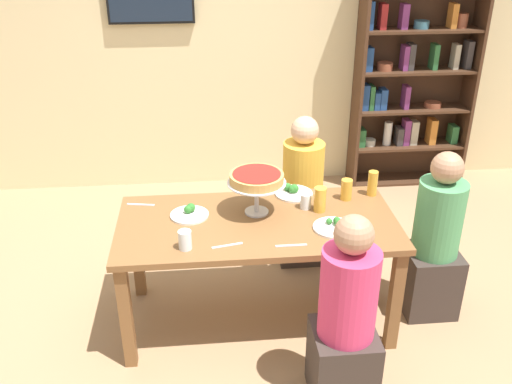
% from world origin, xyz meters
% --- Properties ---
extents(ground_plane, '(12.00, 12.00, 0.00)m').
position_xyz_m(ground_plane, '(0.00, 0.00, 0.00)').
color(ground_plane, '#9E7A56').
extents(rear_partition, '(8.00, 0.12, 2.80)m').
position_xyz_m(rear_partition, '(0.00, 2.20, 1.40)').
color(rear_partition, beige).
rests_on(rear_partition, ground_plane).
extents(dining_table, '(1.71, 0.82, 0.74)m').
position_xyz_m(dining_table, '(0.00, 0.00, 0.65)').
color(dining_table, brown).
rests_on(dining_table, ground_plane).
extents(bookshelf, '(1.10, 0.30, 2.21)m').
position_xyz_m(bookshelf, '(1.64, 2.01, 1.13)').
color(bookshelf, '#422819').
rests_on(bookshelf, ground_plane).
extents(diner_far_right, '(0.34, 0.34, 1.15)m').
position_xyz_m(diner_far_right, '(0.41, 0.71, 0.49)').
color(diner_far_right, '#382D28').
rests_on(diner_far_right, ground_plane).
extents(diner_near_right, '(0.34, 0.34, 1.15)m').
position_xyz_m(diner_near_right, '(0.39, -0.71, 0.49)').
color(diner_near_right, '#382D28').
rests_on(diner_near_right, ground_plane).
extents(diner_head_east, '(0.34, 0.34, 1.15)m').
position_xyz_m(diner_head_east, '(1.15, -0.01, 0.49)').
color(diner_head_east, '#382D28').
rests_on(diner_head_east, ground_plane).
extents(deep_dish_pizza_stand, '(0.36, 0.36, 0.27)m').
position_xyz_m(deep_dish_pizza_stand, '(0.01, 0.11, 0.97)').
color(deep_dish_pizza_stand, silver).
rests_on(deep_dish_pizza_stand, dining_table).
extents(salad_plate_near_diner, '(0.24, 0.24, 0.07)m').
position_xyz_m(salad_plate_near_diner, '(-0.41, 0.11, 0.76)').
color(salad_plate_near_diner, white).
rests_on(salad_plate_near_diner, dining_table).
extents(salad_plate_far_diner, '(0.25, 0.25, 0.06)m').
position_xyz_m(salad_plate_far_diner, '(0.45, -0.13, 0.75)').
color(salad_plate_far_diner, white).
rests_on(salad_plate_far_diner, dining_table).
extents(salad_plate_spare, '(0.25, 0.25, 0.07)m').
position_xyz_m(salad_plate_spare, '(0.27, 0.34, 0.76)').
color(salad_plate_spare, white).
rests_on(salad_plate_spare, dining_table).
extents(beer_glass_amber_tall, '(0.07, 0.07, 0.14)m').
position_xyz_m(beer_glass_amber_tall, '(0.61, 0.24, 0.81)').
color(beer_glass_amber_tall, gold).
rests_on(beer_glass_amber_tall, dining_table).
extents(beer_glass_amber_short, '(0.08, 0.08, 0.16)m').
position_xyz_m(beer_glass_amber_short, '(0.40, 0.10, 0.82)').
color(beer_glass_amber_short, gold).
rests_on(beer_glass_amber_short, dining_table).
extents(beer_glass_amber_spare, '(0.06, 0.06, 0.17)m').
position_xyz_m(beer_glass_amber_spare, '(0.79, 0.28, 0.82)').
color(beer_glass_amber_spare, gold).
rests_on(beer_glass_amber_spare, dining_table).
extents(water_glass_clear_near, '(0.07, 0.07, 0.10)m').
position_xyz_m(water_glass_clear_near, '(0.32, 0.14, 0.79)').
color(water_glass_clear_near, white).
rests_on(water_glass_clear_near, dining_table).
extents(water_glass_clear_far, '(0.07, 0.07, 0.11)m').
position_xyz_m(water_glass_clear_far, '(-0.43, -0.27, 0.80)').
color(water_glass_clear_far, white).
rests_on(water_glass_clear_far, dining_table).
extents(cutlery_fork_near, '(0.18, 0.05, 0.00)m').
position_xyz_m(cutlery_fork_near, '(-0.73, 0.28, 0.74)').
color(cutlery_fork_near, silver).
rests_on(cutlery_fork_near, dining_table).
extents(cutlery_knife_near, '(0.18, 0.05, 0.00)m').
position_xyz_m(cutlery_knife_near, '(-0.20, -0.26, 0.74)').
color(cutlery_knife_near, silver).
rests_on(cutlery_knife_near, dining_table).
extents(cutlery_fork_far, '(0.18, 0.02, 0.00)m').
position_xyz_m(cutlery_fork_far, '(0.16, -0.30, 0.74)').
color(cutlery_fork_far, silver).
rests_on(cutlery_fork_far, dining_table).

